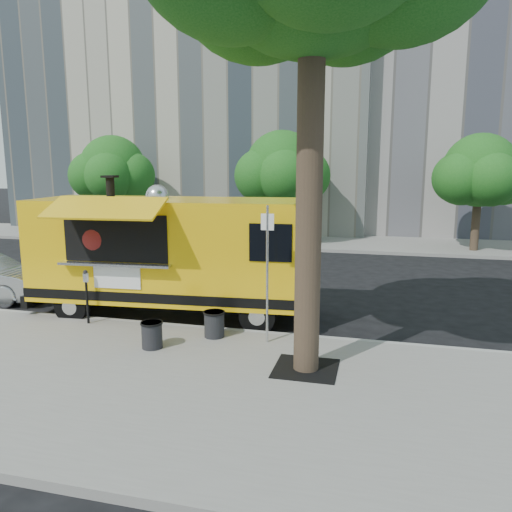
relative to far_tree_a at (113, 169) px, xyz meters
The scene contains 14 objects.
ground 16.30m from the far_tree_a, 50.89° to the right, with size 120.00×120.00×0.00m, color black.
sidewalk 19.48m from the far_tree_a, 58.47° to the right, with size 60.00×6.00×0.15m, color gray.
curb 16.99m from the far_tree_a, 52.92° to the right, with size 60.00×0.14×0.16m, color #999993.
far_sidewalk 10.73m from the far_tree_a, ahead, with size 60.00×5.00×0.15m, color gray.
building_left 12.87m from the far_tree_a, 78.35° to the left, with size 22.00×14.00×24.00m, color #AAA38E.
tree_well 20.00m from the far_tree_a, 50.16° to the right, with size 1.20×1.20×0.02m, color black.
far_tree_a is the anchor object (origin of this frame).
far_tree_b 9.01m from the far_tree_a, ahead, with size 3.60×3.60×5.50m.
far_tree_c 18.00m from the far_tree_a, ahead, with size 3.24×3.24×5.21m.
sign_post 18.14m from the far_tree_a, 50.17° to the right, with size 0.28×0.06×3.00m.
parking_meter 15.59m from the far_tree_a, 62.85° to the right, with size 0.11×0.11×1.33m.
food_truck 14.99m from the far_tree_a, 54.82° to the right, with size 7.59×3.86×3.69m.
trash_bin_left 17.77m from the far_tree_a, 57.95° to the right, with size 0.47×0.47×0.57m.
trash_bin_right 17.56m from the far_tree_a, 53.24° to the right, with size 0.49×0.49×0.59m.
Camera 1 is at (3.88, -11.73, 3.99)m, focal length 35.00 mm.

